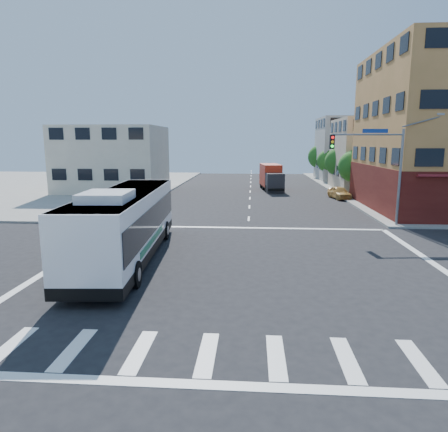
{
  "coord_description": "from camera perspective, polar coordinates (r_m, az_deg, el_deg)",
  "views": [
    {
      "loc": [
        0.25,
        -18.62,
        6.07
      ],
      "look_at": [
        -1.46,
        5.34,
        1.62
      ],
      "focal_mm": 32.0,
      "sensor_mm": 36.0,
      "label": 1
    }
  ],
  "objects": [
    {
      "name": "sidewalk_nw",
      "position": [
        64.45,
        -29.18,
        3.83
      ],
      "size": [
        50.0,
        50.0,
        0.15
      ],
      "primitive_type": "cube",
      "color": "gray",
      "rests_on": "ground"
    },
    {
      "name": "transit_bus",
      "position": [
        21.38,
        -13.71,
        -0.94
      ],
      "size": [
        3.78,
        13.58,
        3.97
      ],
      "rotation": [
        0.0,
        0.0,
        0.07
      ],
      "color": "black",
      "rests_on": "ground"
    },
    {
      "name": "street_tree_b",
      "position": [
        55.82,
        16.27,
        7.7
      ],
      "size": [
        3.8,
        3.8,
        5.79
      ],
      "color": "#372014",
      "rests_on": "ground"
    },
    {
      "name": "street_tree_a",
      "position": [
        48.04,
        18.25,
        7.01
      ],
      "size": [
        3.6,
        3.6,
        5.53
      ],
      "color": "#372014",
      "rests_on": "ground"
    },
    {
      "name": "street_tree_d",
      "position": [
        71.53,
        13.6,
        8.45
      ],
      "size": [
        4.0,
        4.0,
        6.03
      ],
      "color": "#372014",
      "rests_on": "ground"
    },
    {
      "name": "box_truck",
      "position": [
        51.55,
        6.79,
        5.44
      ],
      "size": [
        2.94,
        7.49,
        3.28
      ],
      "rotation": [
        0.0,
        0.0,
        0.12
      ],
      "color": "#242428",
      "rests_on": "ground"
    },
    {
      "name": "building_west",
      "position": [
        51.62,
        -15.62,
        7.82
      ],
      "size": [
        12.06,
        10.06,
        8.0
      ],
      "color": "beige",
      "rests_on": "ground"
    },
    {
      "name": "ground",
      "position": [
        19.59,
        3.17,
        -7.58
      ],
      "size": [
        120.0,
        120.0,
        0.0
      ],
      "primitive_type": "plane",
      "color": "black",
      "rests_on": "ground"
    },
    {
      "name": "building_east_far",
      "position": [
        68.68,
        18.41,
        9.08
      ],
      "size": [
        12.06,
        10.06,
        10.0
      ],
      "color": "gray",
      "rests_on": "ground"
    },
    {
      "name": "parked_car",
      "position": [
        45.33,
        16.16,
        3.24
      ],
      "size": [
        2.22,
        4.15,
        1.34
      ],
      "primitive_type": "imported",
      "rotation": [
        0.0,
        0.0,
        0.17
      ],
      "color": "gold",
      "rests_on": "ground"
    },
    {
      "name": "signal_mast_ne",
      "position": [
        30.56,
        21.06,
        7.76
      ],
      "size": [
        7.91,
        1.13,
        8.07
      ],
      "color": "slate",
      "rests_on": "ground"
    },
    {
      "name": "building_east_near",
      "position": [
        55.22,
        21.94,
        8.12
      ],
      "size": [
        12.06,
        10.06,
        9.0
      ],
      "color": "#C0AC92",
      "rests_on": "ground"
    },
    {
      "name": "street_tree_c",
      "position": [
        63.67,
        14.76,
        7.8
      ],
      "size": [
        3.4,
        3.4,
        5.29
      ],
      "color": "#372014",
      "rests_on": "ground"
    }
  ]
}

